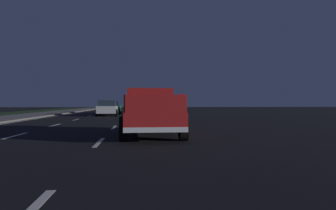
{
  "coord_description": "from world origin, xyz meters",
  "views": [
    {
      "loc": [
        -0.47,
        -3.01,
        1.27
      ],
      "look_at": [
        12.1,
        -4.21,
        1.19
      ],
      "focal_mm": 33.52,
      "sensor_mm": 36.0,
      "label": 1
    }
  ],
  "objects": [
    {
      "name": "sedan_white",
      "position": [
        34.6,
        -3.39,
        0.78
      ],
      "size": [
        4.43,
        2.07,
        1.54
      ],
      "color": "silver",
      "rests_on": "ground"
    },
    {
      "name": "lane_markings",
      "position": [
        30.84,
        3.03,
        0.0
      ],
      "size": [
        108.79,
        7.04,
        0.01
      ],
      "color": "silver",
      "rests_on": "ground"
    },
    {
      "name": "sidewalk_shoulder",
      "position": [
        27.0,
        7.45,
        0.06
      ],
      "size": [
        108.0,
        4.0,
        0.12
      ],
      "primitive_type": "cube",
      "color": "slate",
      "rests_on": "ground"
    },
    {
      "name": "sedan_green",
      "position": [
        38.38,
        0.08,
        0.78
      ],
      "size": [
        4.44,
        2.1,
        1.54
      ],
      "color": "#14592D",
      "rests_on": "ground"
    },
    {
      "name": "sedan_silver",
      "position": [
        31.29,
        0.04,
        0.78
      ],
      "size": [
        4.42,
        2.06,
        1.54
      ],
      "color": "#B2B5BA",
      "rests_on": "ground"
    },
    {
      "name": "pickup_truck",
      "position": [
        12.12,
        -3.49,
        0.91
      ],
      "size": [
        5.46,
        2.35,
        1.87
      ],
      "color": "maroon",
      "rests_on": "ground"
    },
    {
      "name": "ground",
      "position": [
        27.0,
        0.0,
        0.0
      ],
      "size": [
        144.0,
        144.0,
        0.0
      ],
      "primitive_type": "plane",
      "color": "black"
    }
  ]
}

